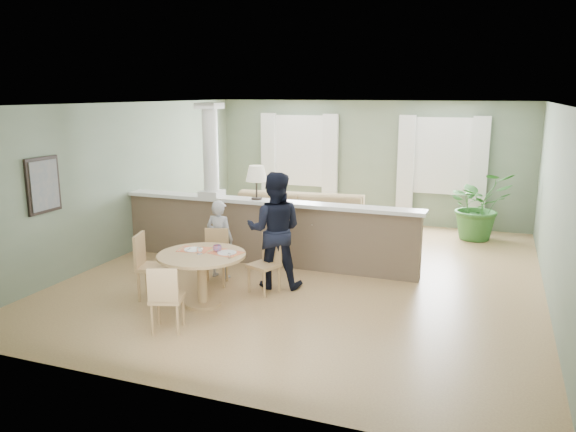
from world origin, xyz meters
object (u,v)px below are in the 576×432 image
at_px(child_person, 220,239).
at_px(houseplant, 478,205).
at_px(dining_table, 202,264).
at_px(sofa, 294,221).
at_px(chair_near, 165,296).
at_px(chair_far_boy, 216,254).
at_px(man_person, 275,230).
at_px(chair_far_man, 267,261).
at_px(chair_side, 148,263).

bearing_deg(child_person, houseplant, -130.47).
distance_m(dining_table, child_person, 1.18).
bearing_deg(sofa, chair_near, -97.22).
bearing_deg(chair_near, chair_far_boy, -100.09).
bearing_deg(child_person, chair_far_boy, 107.48).
bearing_deg(chair_far_boy, sofa, 63.75).
height_order(sofa, man_person, man_person).
distance_m(houseplant, man_person, 4.85).
xyz_separation_m(chair_far_man, child_person, (-0.95, 0.34, 0.15)).
bearing_deg(chair_near, chair_far_man, -127.33).
relative_size(sofa, man_person, 1.88).
distance_m(sofa, man_person, 2.34).
relative_size(sofa, dining_table, 2.72).
xyz_separation_m(chair_near, man_person, (0.61, 2.02, 0.40)).
xyz_separation_m(chair_far_man, man_person, (0.02, 0.25, 0.40)).
distance_m(chair_far_man, chair_near, 1.87).
bearing_deg(dining_table, sofa, 87.60).
distance_m(dining_table, man_person, 1.26).
distance_m(chair_far_boy, man_person, 1.00).
bearing_deg(chair_side, child_person, -40.31).
xyz_separation_m(dining_table, chair_near, (0.03, -0.98, -0.11)).
bearing_deg(chair_far_boy, chair_side, -140.82).
relative_size(houseplant, chair_far_boy, 1.64).
distance_m(houseplant, dining_table, 6.07).
relative_size(dining_table, chair_far_man, 1.41).
relative_size(houseplant, child_person, 1.10).
bearing_deg(man_person, chair_side, 22.49).
height_order(houseplant, child_person, houseplant).
relative_size(dining_table, man_person, 0.69).
bearing_deg(dining_table, man_person, 58.38).
distance_m(sofa, chair_near, 4.27).
bearing_deg(man_person, chair_far_boy, -1.87).
distance_m(houseplant, chair_side, 6.61).
height_order(houseplant, chair_far_man, houseplant).
height_order(sofa, child_person, child_person).
bearing_deg(child_person, dining_table, 108.79).
height_order(sofa, dining_table, sofa).
height_order(chair_far_man, chair_near, chair_far_man).
bearing_deg(man_person, houseplant, -137.74).
xyz_separation_m(dining_table, chair_far_man, (0.62, 0.79, -0.11)).
height_order(dining_table, chair_side, chair_side).
bearing_deg(dining_table, child_person, 105.86).
height_order(chair_far_man, man_person, man_person).
relative_size(chair_far_boy, child_person, 0.67).
xyz_separation_m(dining_table, man_person, (0.64, 1.05, 0.29)).
bearing_deg(chair_far_man, child_person, -179.02).
bearing_deg(sofa, chair_side, -112.36).
xyz_separation_m(chair_far_boy, chair_near, (0.29, -1.84, 0.01)).
distance_m(chair_side, child_person, 1.29).
bearing_deg(dining_table, chair_far_man, 51.76).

